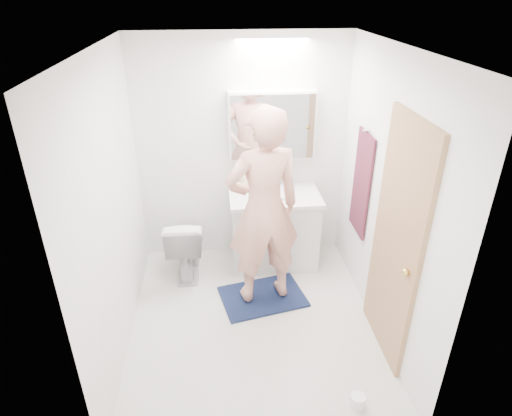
{
  "coord_description": "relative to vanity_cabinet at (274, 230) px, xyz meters",
  "views": [
    {
      "loc": [
        -0.27,
        -3.08,
        2.79
      ],
      "look_at": [
        0.05,
        0.25,
        1.05
      ],
      "focal_mm": 30.53,
      "sensor_mm": 36.0,
      "label": 1
    }
  ],
  "objects": [
    {
      "name": "floor",
      "position": [
        -0.32,
        -0.96,
        -0.39
      ],
      "size": [
        2.5,
        2.5,
        0.0
      ],
      "primitive_type": "plane",
      "color": "silver",
      "rests_on": "ground"
    },
    {
      "name": "ceiling",
      "position": [
        -0.32,
        -0.96,
        2.01
      ],
      "size": [
        2.5,
        2.5,
        0.0
      ],
      "primitive_type": "plane",
      "rotation": [
        3.14,
        0.0,
        0.0
      ],
      "color": "white",
      "rests_on": "floor"
    },
    {
      "name": "wall_back",
      "position": [
        -0.32,
        0.29,
        0.81
      ],
      "size": [
        2.5,
        0.0,
        2.5
      ],
      "primitive_type": "plane",
      "rotation": [
        1.57,
        0.0,
        0.0
      ],
      "color": "white",
      "rests_on": "floor"
    },
    {
      "name": "wall_front",
      "position": [
        -0.32,
        -2.21,
        0.81
      ],
      "size": [
        2.5,
        0.0,
        2.5
      ],
      "primitive_type": "plane",
      "rotation": [
        -1.57,
        0.0,
        0.0
      ],
      "color": "white",
      "rests_on": "floor"
    },
    {
      "name": "wall_left",
      "position": [
        -1.42,
        -0.96,
        0.81
      ],
      "size": [
        0.0,
        2.5,
        2.5
      ],
      "primitive_type": "plane",
      "rotation": [
        1.57,
        0.0,
        1.57
      ],
      "color": "white",
      "rests_on": "floor"
    },
    {
      "name": "wall_right",
      "position": [
        0.78,
        -0.96,
        0.81
      ],
      "size": [
        0.0,
        2.5,
        2.5
      ],
      "primitive_type": "plane",
      "rotation": [
        1.57,
        0.0,
        -1.57
      ],
      "color": "white",
      "rests_on": "floor"
    },
    {
      "name": "vanity_cabinet",
      "position": [
        0.0,
        0.0,
        0.0
      ],
      "size": [
        0.9,
        0.55,
        0.78
      ],
      "primitive_type": "cube",
      "color": "silver",
      "rests_on": "floor"
    },
    {
      "name": "countertop",
      "position": [
        0.0,
        -0.0,
        0.41
      ],
      "size": [
        0.95,
        0.58,
        0.04
      ],
      "primitive_type": "cube",
      "color": "white",
      "rests_on": "vanity_cabinet"
    },
    {
      "name": "sink_basin",
      "position": [
        0.0,
        0.03,
        0.45
      ],
      "size": [
        0.36,
        0.36,
        0.03
      ],
      "primitive_type": "cylinder",
      "color": "white",
      "rests_on": "countertop"
    },
    {
      "name": "faucet",
      "position": [
        0.0,
        0.22,
        0.51
      ],
      "size": [
        0.02,
        0.02,
        0.16
      ],
      "primitive_type": "cylinder",
      "color": "silver",
      "rests_on": "countertop"
    },
    {
      "name": "medicine_cabinet",
      "position": [
        -0.02,
        0.21,
        1.11
      ],
      "size": [
        0.88,
        0.14,
        0.7
      ],
      "primitive_type": "cube",
      "color": "white",
      "rests_on": "wall_back"
    },
    {
      "name": "mirror_panel",
      "position": [
        -0.02,
        0.13,
        1.11
      ],
      "size": [
        0.84,
        0.01,
        0.66
      ],
      "primitive_type": "cube",
      "color": "silver",
      "rests_on": "medicine_cabinet"
    },
    {
      "name": "toilet",
      "position": [
        -0.95,
        -0.12,
        -0.05
      ],
      "size": [
        0.39,
        0.67,
        0.69
      ],
      "primitive_type": "imported",
      "rotation": [
        0.0,
        0.0,
        3.14
      ],
      "color": "silver",
      "rests_on": "floor"
    },
    {
      "name": "bath_rug",
      "position": [
        -0.19,
        -0.64,
        -0.38
      ],
      "size": [
        0.9,
        0.71,
        0.02
      ],
      "primitive_type": "cube",
      "rotation": [
        0.0,
        0.0,
        0.22
      ],
      "color": "#152242",
      "rests_on": "floor"
    },
    {
      "name": "person",
      "position": [
        -0.19,
        -0.64,
        0.6
      ],
      "size": [
        0.77,
        0.59,
        1.89
      ],
      "primitive_type": "imported",
      "rotation": [
        0.0,
        0.0,
        3.36
      ],
      "color": "tan",
      "rests_on": "bath_rug"
    },
    {
      "name": "door",
      "position": [
        0.76,
        -1.31,
        0.61
      ],
      "size": [
        0.04,
        0.8,
        2.0
      ],
      "primitive_type": "cube",
      "color": "tan",
      "rests_on": "wall_right"
    },
    {
      "name": "door_knob",
      "position": [
        0.72,
        -1.61,
        0.56
      ],
      "size": [
        0.06,
        0.06,
        0.06
      ],
      "primitive_type": "sphere",
      "color": "gold",
      "rests_on": "door"
    },
    {
      "name": "towel",
      "position": [
        0.76,
        -0.41,
        0.71
      ],
      "size": [
        0.02,
        0.42,
        1.0
      ],
      "primitive_type": "cube",
      "color": "#111B38",
      "rests_on": "wall_right"
    },
    {
      "name": "towel_hook",
      "position": [
        0.75,
        -0.41,
        1.23
      ],
      "size": [
        0.07,
        0.02,
        0.02
      ],
      "primitive_type": "cylinder",
      "rotation": [
        0.0,
        1.57,
        0.0
      ],
      "color": "silver",
      "rests_on": "wall_right"
    },
    {
      "name": "soap_bottle_a",
      "position": [
        -0.31,
        0.15,
        0.55
      ],
      "size": [
        0.13,
        0.13,
        0.24
      ],
      "primitive_type": "imported",
      "rotation": [
        0.0,
        0.0,
        0.55
      ],
      "color": "beige",
      "rests_on": "countertop"
    },
    {
      "name": "soap_bottle_b",
      "position": [
        -0.18,
        0.18,
        0.52
      ],
      "size": [
        0.11,
        0.11,
        0.18
      ],
      "primitive_type": "imported",
      "rotation": [
        0.0,
        0.0,
        -0.46
      ],
      "color": "#5D90C8",
      "rests_on": "countertop"
    },
    {
      "name": "toothbrush_cup",
      "position": [
        0.16,
        0.16,
        0.48
      ],
      "size": [
        0.13,
        0.13,
        0.1
      ],
      "primitive_type": "imported",
      "rotation": [
        0.0,
        0.0,
        -0.15
      ],
      "color": "#466BD4",
      "rests_on": "countertop"
    },
    {
      "name": "toilet_paper_roll",
      "position": [
        0.37,
        -1.94,
        -0.34
      ],
      "size": [
        0.11,
        0.11,
        0.1
      ],
      "primitive_type": "cylinder",
      "color": "white",
      "rests_on": "floor"
    }
  ]
}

